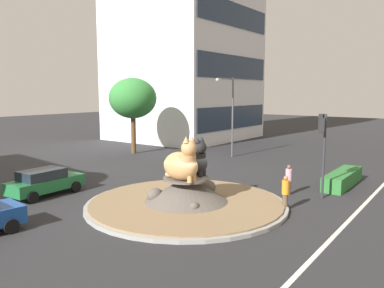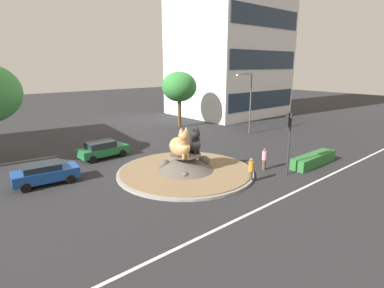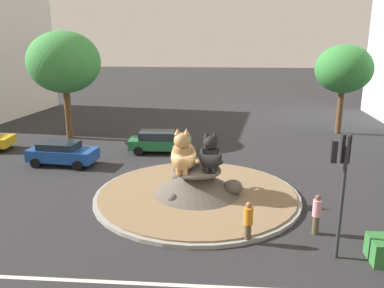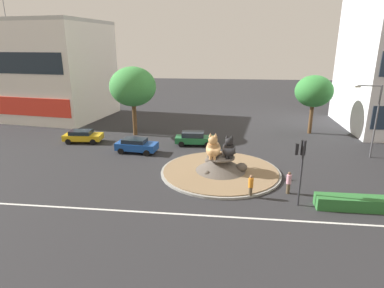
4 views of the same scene
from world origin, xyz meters
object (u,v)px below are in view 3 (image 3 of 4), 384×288
parked_car_right (159,141)px  cat_statue_black (211,155)px  pedestrian_pink_shirt (317,213)px  second_tree_near_tower (344,69)px  traffic_light_mast (342,169)px  sedan_on_far_lane (62,153)px  broadleaf_tree_behind_island (64,62)px  pedestrian_orange_shirt (248,222)px  cat_statue_calico (184,155)px

parked_car_right → cat_statue_black: bearing=-65.9°
cat_statue_black → pedestrian_pink_shirt: (4.55, -3.52, -1.36)m
second_tree_near_tower → parked_car_right: 16.21m
cat_statue_black → traffic_light_mast: traffic_light_mast is taller
traffic_light_mast → pedestrian_pink_shirt: bearing=11.3°
pedestrian_pink_shirt → sedan_on_far_lane: (-14.14, 8.09, -0.13)m
broadleaf_tree_behind_island → sedan_on_far_lane: 8.75m
cat_statue_black → broadleaf_tree_behind_island: bearing=-135.3°
cat_statue_black → traffic_light_mast: 7.25m
sedan_on_far_lane → cat_statue_black: bearing=-19.5°
cat_statue_black → second_tree_near_tower: second_tree_near_tower is taller
second_tree_near_tower → pedestrian_orange_shirt: (-8.54, -19.04, -4.38)m
cat_statue_calico → second_tree_near_tower: second_tree_near_tower is taller
traffic_light_mast → pedestrian_orange_shirt: (-3.19, 0.74, -2.54)m
cat_statue_black → parked_car_right: 8.85m
pedestrian_orange_shirt → traffic_light_mast: bearing=-70.9°
pedestrian_pink_shirt → pedestrian_orange_shirt: size_ratio=0.99×
traffic_light_mast → parked_car_right: bearing=35.0°
sedan_on_far_lane → parked_car_right: bearing=35.5°
cat_statue_black → second_tree_near_tower: bearing=143.7°
cat_statue_black → sedan_on_far_lane: (-9.59, 4.57, -1.49)m
parked_car_right → traffic_light_mast: bearing=-58.5°
parked_car_right → broadleaf_tree_behind_island: bearing=153.9°
broadleaf_tree_behind_island → parked_car_right: (7.83, -3.49, -5.17)m
cat_statue_calico → pedestrian_orange_shirt: bearing=37.7°
broadleaf_tree_behind_island → pedestrian_pink_shirt: (16.23, -14.84, -5.04)m
pedestrian_orange_shirt → second_tree_near_tower: bearing=8.1°
second_tree_near_tower → pedestrian_pink_shirt: size_ratio=4.14×
second_tree_near_tower → sedan_on_far_lane: size_ratio=1.65×
cat_statue_calico → traffic_light_mast: 8.03m
cat_statue_calico → cat_statue_black: (1.33, 0.27, -0.07)m
pedestrian_pink_shirt → sedan_on_far_lane: bearing=-141.2°
broadleaf_tree_behind_island → parked_car_right: size_ratio=1.91×
cat_statue_black → parked_car_right: bearing=-155.0°
traffic_light_mast → second_tree_near_tower: size_ratio=0.65×
traffic_light_mast → broadleaf_tree_behind_island: (-16.53, 16.57, 2.50)m
cat_statue_calico → broadleaf_tree_behind_island: (-10.34, 11.58, 3.62)m
broadleaf_tree_behind_island → sedan_on_far_lane: (2.08, -6.74, -5.17)m
traffic_light_mast → sedan_on_far_lane: traffic_light_mast is taller
cat_statue_calico → cat_statue_black: 1.36m
traffic_light_mast → second_tree_near_tower: bearing=-13.8°
broadleaf_tree_behind_island → pedestrian_pink_shirt: 22.56m
broadleaf_tree_behind_island → sedan_on_far_lane: broadleaf_tree_behind_island is taller
pedestrian_pink_shirt → broadleaf_tree_behind_island: bearing=-153.9°
traffic_light_mast → sedan_on_far_lane: bearing=57.1°
pedestrian_orange_shirt → cat_statue_black: bearing=52.5°
cat_statue_calico → second_tree_near_tower: size_ratio=0.32×
cat_statue_calico → pedestrian_orange_shirt: size_ratio=1.31×
cat_statue_calico → parked_car_right: 8.61m
pedestrian_pink_shirt → pedestrian_orange_shirt: bearing=-92.5°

